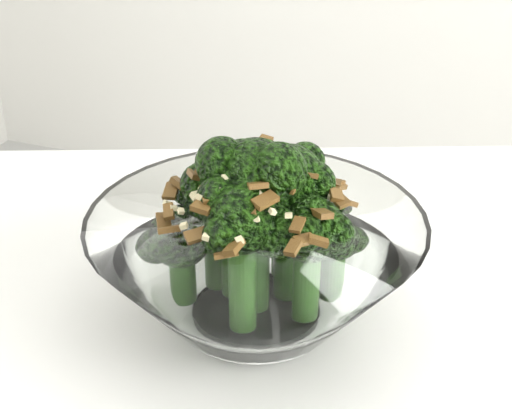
% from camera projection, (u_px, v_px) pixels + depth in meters
% --- Properties ---
extents(broccoli_dish, '(0.25, 0.25, 0.16)m').
position_uv_depth(broccoli_dish, '(256.00, 255.00, 0.54)').
color(broccoli_dish, white).
rests_on(broccoli_dish, table).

